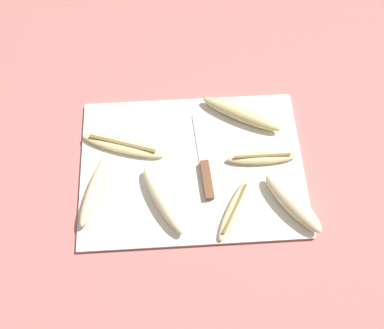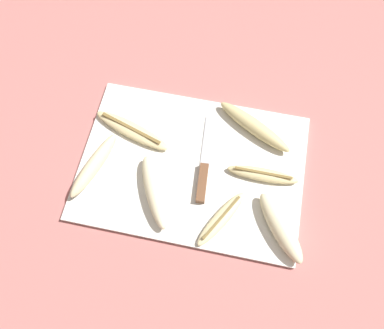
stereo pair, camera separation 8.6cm
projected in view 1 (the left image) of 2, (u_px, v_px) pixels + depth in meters
ground_plane at (192, 168)px, 0.88m from camera, size 4.00×4.00×0.00m
cutting_board at (192, 167)px, 0.88m from camera, size 0.52×0.37×0.01m
knife at (206, 171)px, 0.86m from camera, size 0.04×0.22×0.02m
banana_ripe_center at (123, 145)px, 0.88m from camera, size 0.20×0.10×0.02m
banana_pale_long at (293, 203)px, 0.82m from camera, size 0.13×0.16×0.04m
banana_spotted_left at (241, 114)px, 0.91m from camera, size 0.20×0.13×0.03m
banana_bright_far at (164, 200)px, 0.82m from camera, size 0.12×0.18×0.04m
banana_soft_right at (235, 209)px, 0.82m from camera, size 0.10×0.15×0.02m
banana_mellow_near at (262, 158)px, 0.87m from camera, size 0.16×0.03×0.02m
banana_cream_curved at (95, 189)px, 0.83m from camera, size 0.08×0.18×0.04m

